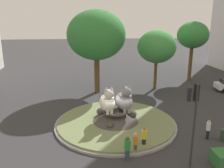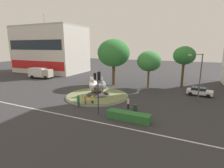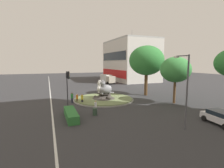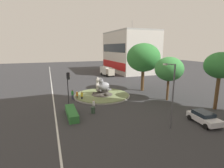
% 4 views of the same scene
% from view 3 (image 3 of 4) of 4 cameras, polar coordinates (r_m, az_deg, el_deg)
% --- Properties ---
extents(ground_plane, '(160.00, 160.00, 0.00)m').
position_cam_3_polar(ground_plane, '(29.46, -2.82, -5.42)').
color(ground_plane, '#333335').
extents(lane_centreline, '(112.00, 0.20, 0.01)m').
position_cam_3_polar(lane_centreline, '(28.09, -19.83, -6.47)').
color(lane_centreline, silver).
rests_on(lane_centreline, ground).
extents(roundabout_island, '(10.34, 10.34, 1.24)m').
position_cam_3_polar(roundabout_island, '(29.39, -2.80, -4.73)').
color(roundabout_island, gray).
rests_on(roundabout_island, ground).
extents(cat_statue_white, '(1.63, 2.41, 2.29)m').
position_cam_3_polar(cat_statue_white, '(29.70, -3.42, -1.24)').
color(cat_statue_white, silver).
rests_on(cat_statue_white, roundabout_island).
extents(cat_statue_grey, '(1.72, 2.63, 2.46)m').
position_cam_3_polar(cat_statue_grey, '(28.38, -2.29, -1.50)').
color(cat_statue_grey, gray).
rests_on(cat_statue_grey, roundabout_island).
extents(traffic_light_mast, '(0.78, 0.47, 5.29)m').
position_cam_3_polar(traffic_light_mast, '(23.81, -14.73, 0.75)').
color(traffic_light_mast, '#2D2D33').
rests_on(traffic_light_mast, ground).
extents(shophouse_block, '(21.97, 13.41, 19.09)m').
position_cam_3_polar(shophouse_block, '(62.15, 5.97, 7.90)').
color(shophouse_block, silver).
rests_on(shophouse_block, ground).
extents(clipped_hedge_strip, '(4.98, 1.20, 0.90)m').
position_cam_3_polar(clipped_hedge_strip, '(20.53, -13.69, -9.97)').
color(clipped_hedge_strip, '#2D7033').
rests_on(clipped_hedge_strip, ground).
extents(broadleaf_tree_behind_island, '(4.71, 4.71, 7.37)m').
position_cam_3_polar(broadleaf_tree_behind_island, '(28.23, 20.66, 4.54)').
color(broadleaf_tree_behind_island, brown).
rests_on(broadleaf_tree_behind_island, ground).
extents(second_tree_near_tower, '(6.75, 6.75, 9.74)m').
position_cam_3_polar(second_tree_near_tower, '(33.75, 11.60, 7.75)').
color(second_tree_near_tower, brown).
rests_on(second_tree_near_tower, ground).
extents(streetlight_arm, '(1.96, 0.24, 7.21)m').
position_cam_3_polar(streetlight_arm, '(17.61, 23.61, -0.85)').
color(streetlight_arm, '#4C4C51').
rests_on(streetlight_arm, ground).
extents(pedestrian_green_shirt, '(0.40, 0.40, 1.69)m').
position_cam_3_polar(pedestrian_green_shirt, '(28.01, -13.37, -4.43)').
color(pedestrian_green_shirt, '#33384C').
rests_on(pedestrian_green_shirt, ground).
extents(pedestrian_orange_shirt, '(0.33, 0.33, 1.55)m').
position_cam_3_polar(pedestrian_orange_shirt, '(27.47, -11.72, -4.75)').
color(pedestrian_orange_shirt, brown).
rests_on(pedestrian_orange_shirt, ground).
extents(pedestrian_white_shirt, '(0.31, 0.31, 1.54)m').
position_cam_3_polar(pedestrian_white_shirt, '(22.20, -5.58, -7.51)').
color(pedestrian_white_shirt, black).
rests_on(pedestrian_white_shirt, ground).
extents(pedestrian_yellow_shirt, '(0.39, 0.39, 1.59)m').
position_cam_3_polar(pedestrian_yellow_shirt, '(26.86, -10.05, -4.96)').
color(pedestrian_yellow_shirt, black).
rests_on(pedestrian_yellow_shirt, ground).
extents(sedan_on_far_lane, '(4.18, 2.41, 1.41)m').
position_cam_3_polar(sedan_on_far_lane, '(21.35, 32.98, -9.43)').
color(sedan_on_far_lane, silver).
rests_on(sedan_on_far_lane, ground).
extents(delivery_box_truck, '(6.40, 3.12, 2.69)m').
position_cam_3_polar(delivery_box_truck, '(52.24, -1.57, 1.81)').
color(delivery_box_truck, '#B7AD99').
rests_on(delivery_box_truck, ground).
extents(litter_bin, '(0.56, 0.56, 0.90)m').
position_cam_3_polar(litter_bin, '(21.17, -5.79, -9.28)').
color(litter_bin, '#2D4233').
rests_on(litter_bin, ground).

